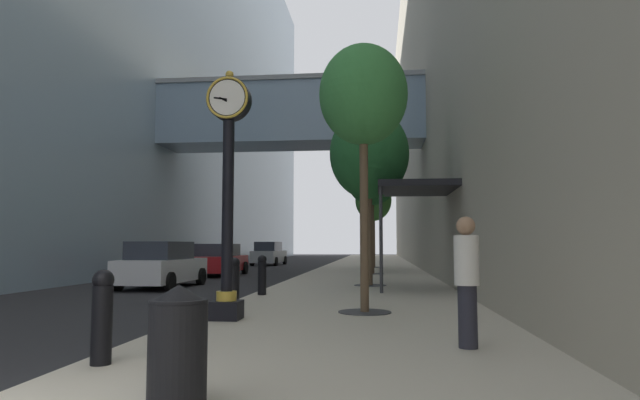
# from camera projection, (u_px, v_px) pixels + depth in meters

# --- Properties ---
(ground_plane) EXTENTS (110.00, 110.00, 0.00)m
(ground_plane) POSITION_uv_depth(u_px,v_px,m) (314.00, 272.00, 30.64)
(ground_plane) COLOR #262628
(ground_plane) RESTS_ON ground
(sidewalk_right) EXTENTS (6.01, 80.00, 0.14)m
(sidewalk_right) POSITION_uv_depth(u_px,v_px,m) (369.00, 269.00, 33.30)
(sidewalk_right) COLOR #BCB29E
(sidewalk_right) RESTS_ON ground
(building_block_left) EXTENTS (23.26, 80.00, 32.39)m
(building_block_left) POSITION_uv_depth(u_px,v_px,m) (135.00, 25.00, 36.21)
(building_block_left) COLOR #849EB2
(building_block_left) RESTS_ON ground
(building_block_right) EXTENTS (9.00, 80.00, 26.02)m
(building_block_right) POSITION_uv_depth(u_px,v_px,m) (489.00, 58.00, 33.55)
(building_block_right) COLOR #A89E89
(building_block_right) RESTS_ON ground
(street_clock) EXTENTS (0.84, 0.55, 4.78)m
(street_clock) POSITION_uv_depth(u_px,v_px,m) (228.00, 180.00, 10.41)
(street_clock) COLOR black
(street_clock) RESTS_ON sidewalk_right
(bollard_nearest) EXTENTS (0.25, 0.25, 1.11)m
(bollard_nearest) POSITION_uv_depth(u_px,v_px,m) (102.00, 314.00, 6.43)
(bollard_nearest) COLOR black
(bollard_nearest) RESTS_ON sidewalk_right
(bollard_third) EXTENTS (0.25, 0.25, 1.11)m
(bollard_third) POSITION_uv_depth(u_px,v_px,m) (234.00, 281.00, 12.31)
(bollard_third) COLOR black
(bollard_third) RESTS_ON sidewalk_right
(bollard_fourth) EXTENTS (0.25, 0.25, 1.11)m
(bollard_fourth) POSITION_uv_depth(u_px,v_px,m) (262.00, 274.00, 15.26)
(bollard_fourth) COLOR black
(bollard_fourth) RESTS_ON sidewalk_right
(street_tree_near) EXTENTS (1.89, 1.89, 5.69)m
(street_tree_near) POSITION_uv_depth(u_px,v_px,m) (363.00, 97.00, 11.63)
(street_tree_near) COLOR #333335
(street_tree_near) RESTS_ON sidewalk_right
(street_tree_mid_near) EXTENTS (2.77, 2.77, 6.15)m
(street_tree_mid_near) POSITION_uv_depth(u_px,v_px,m) (369.00, 154.00, 18.99)
(street_tree_mid_near) COLOR #333335
(street_tree_mid_near) RESTS_ON sidewalk_right
(street_tree_mid_far) EXTENTS (2.55, 2.55, 6.21)m
(street_tree_mid_far) POSITION_uv_depth(u_px,v_px,m) (372.00, 176.00, 26.36)
(street_tree_mid_far) COLOR #333335
(street_tree_mid_far) RESTS_ON sidewalk_right
(street_tree_far) EXTENTS (2.24, 2.24, 5.42)m
(street_tree_far) POSITION_uv_depth(u_px,v_px,m) (373.00, 201.00, 33.67)
(street_tree_far) COLOR #333335
(street_tree_far) RESTS_ON sidewalk_right
(trash_bin) EXTENTS (0.53, 0.53, 1.05)m
(trash_bin) POSITION_uv_depth(u_px,v_px,m) (178.00, 343.00, 4.82)
(trash_bin) COLOR black
(trash_bin) RESTS_ON sidewalk_right
(pedestrian_walking) EXTENTS (0.48, 0.48, 1.79)m
(pedestrian_walking) POSITION_uv_depth(u_px,v_px,m) (467.00, 277.00, 7.47)
(pedestrian_walking) COLOR #23232D
(pedestrian_walking) RESTS_ON sidewalk_right
(storefront_awning) EXTENTS (2.40, 3.60, 3.30)m
(storefront_awning) POSITION_uv_depth(u_px,v_px,m) (414.00, 190.00, 17.47)
(storefront_awning) COLOR black
(storefront_awning) RESTS_ON sidewalk_right
(car_white_near) EXTENTS (2.08, 4.50, 1.65)m
(car_white_near) POSITION_uv_depth(u_px,v_px,m) (162.00, 265.00, 19.53)
(car_white_near) COLOR silver
(car_white_near) RESTS_ON ground
(car_silver_mid) EXTENTS (2.11, 4.68, 1.73)m
(car_silver_mid) POSITION_uv_depth(u_px,v_px,m) (269.00, 254.00, 40.69)
(car_silver_mid) COLOR #B7BABF
(car_silver_mid) RESTS_ON ground
(car_red_far) EXTENTS (2.07, 4.70, 1.57)m
(car_red_far) POSITION_uv_depth(u_px,v_px,m) (219.00, 260.00, 26.96)
(car_red_far) COLOR #AD191E
(car_red_far) RESTS_ON ground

